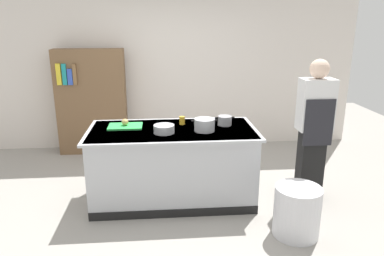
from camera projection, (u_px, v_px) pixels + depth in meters
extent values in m
plane|color=#9E9991|center=(173.00, 198.00, 4.49)|extent=(10.00, 10.00, 0.00)
cube|color=silver|center=(168.00, 59.00, 6.06)|extent=(6.40, 0.12, 3.00)
cube|color=#B7BABF|center=(173.00, 165.00, 4.36)|extent=(1.90, 0.90, 0.90)
cube|color=#B7BABF|center=(172.00, 131.00, 4.24)|extent=(1.98, 0.98, 0.03)
cube|color=black|center=(175.00, 214.00, 4.04)|extent=(1.90, 0.01, 0.10)
cube|color=green|center=(125.00, 126.00, 4.32)|extent=(0.40, 0.28, 0.02)
sphere|color=tan|center=(125.00, 122.00, 4.31)|extent=(0.08, 0.08, 0.08)
cylinder|color=#B7BABF|center=(204.00, 125.00, 4.15)|extent=(0.24, 0.24, 0.14)
cube|color=black|center=(193.00, 121.00, 4.13)|extent=(0.04, 0.02, 0.01)
cube|color=black|center=(216.00, 120.00, 4.15)|extent=(0.04, 0.02, 0.01)
cylinder|color=#99999E|center=(225.00, 121.00, 4.39)|extent=(0.17, 0.17, 0.11)
cube|color=black|center=(217.00, 118.00, 4.37)|extent=(0.04, 0.02, 0.01)
cube|color=black|center=(233.00, 117.00, 4.38)|extent=(0.04, 0.02, 0.01)
cylinder|color=#B7BABF|center=(164.00, 129.00, 4.09)|extent=(0.24, 0.24, 0.09)
cylinder|color=yellow|center=(182.00, 120.00, 4.42)|extent=(0.07, 0.07, 0.10)
cylinder|color=silver|center=(297.00, 211.00, 3.67)|extent=(0.47, 0.47, 0.53)
cube|color=black|center=(310.00, 166.00, 4.34)|extent=(0.28, 0.20, 0.90)
cube|color=silver|center=(316.00, 105.00, 4.13)|extent=(0.38, 0.24, 0.60)
sphere|color=beige|center=(320.00, 69.00, 4.01)|extent=(0.22, 0.22, 0.22)
cube|color=#232328|center=(319.00, 123.00, 4.06)|extent=(0.34, 0.02, 0.54)
cube|color=brown|center=(92.00, 102.00, 5.86)|extent=(1.10, 0.28, 1.70)
cube|color=yellow|center=(59.00, 74.00, 5.54)|extent=(0.07, 0.03, 0.33)
cube|color=teal|center=(64.00, 74.00, 5.55)|extent=(0.07, 0.03, 0.33)
cube|color=#3351B7|center=(70.00, 77.00, 5.56)|extent=(0.07, 0.03, 0.25)
cube|color=brown|center=(75.00, 75.00, 5.56)|extent=(0.06, 0.03, 0.32)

